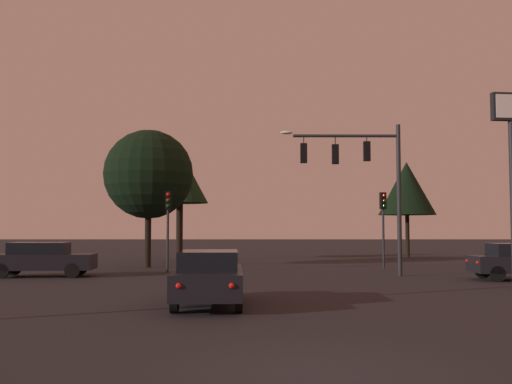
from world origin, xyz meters
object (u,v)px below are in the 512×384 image
object	(u,v)px
traffic_signal_mast_arm	(363,170)
car_crossing_left	(42,259)
car_nearside_lane	(210,277)
tree_center_horizon	(407,189)
traffic_light_corner_right	(384,214)
tree_right_cluster	(180,177)
store_sign_illuminated	(512,145)
tree_behind_sign	(149,174)
traffic_light_corner_left	(168,214)

from	to	relation	value
traffic_signal_mast_arm	car_crossing_left	bearing A→B (deg)	-178.14
car_nearside_lane	traffic_signal_mast_arm	bearing A→B (deg)	59.38
car_nearside_lane	tree_center_horizon	xyz separation A→B (m)	(12.62, 27.91, 4.33)
traffic_light_corner_right	tree_right_cluster	distance (m)	14.63
store_sign_illuminated	tree_right_cluster	size ratio (longest dim) A/B	0.94
traffic_signal_mast_arm	tree_center_horizon	bearing A→B (deg)	69.73
traffic_signal_mast_arm	car_nearside_lane	bearing A→B (deg)	-120.62
car_crossing_left	tree_right_cluster	distance (m)	14.82
tree_behind_sign	tree_right_cluster	world-z (taller)	tree_behind_sign
tree_center_horizon	traffic_light_corner_left	bearing A→B (deg)	-135.19
car_crossing_left	tree_right_cluster	bearing A→B (deg)	71.72
tree_behind_sign	traffic_light_corner_left	bearing A→B (deg)	-66.68
car_crossing_left	tree_right_cluster	size ratio (longest dim) A/B	0.63
car_nearside_lane	store_sign_illuminated	xyz separation A→B (m)	(10.40, 4.36, 4.31)
traffic_light_corner_right	traffic_light_corner_left	bearing A→B (deg)	-165.75
traffic_light_corner_left	car_crossing_left	world-z (taller)	traffic_light_corner_left
store_sign_illuminated	tree_center_horizon	size ratio (longest dim) A/B	0.98
car_nearside_lane	tree_right_cluster	distance (m)	24.03
traffic_light_corner_left	store_sign_illuminated	bearing A→B (deg)	-30.98
car_nearside_lane	store_sign_illuminated	bearing A→B (deg)	22.75
store_sign_illuminated	tree_behind_sign	xyz separation A→B (m)	(-15.05, 11.88, 0.02)
traffic_signal_mast_arm	traffic_light_corner_left	distance (m)	9.57
tree_behind_sign	tree_right_cluster	size ratio (longest dim) A/B	1.03
traffic_light_corner_left	tree_behind_sign	bearing A→B (deg)	113.32
traffic_light_corner_left	car_nearside_lane	bearing A→B (deg)	-76.42
store_sign_illuminated	tree_center_horizon	xyz separation A→B (m)	(2.22, 23.55, 0.02)
traffic_light_corner_right	tree_center_horizon	distance (m)	13.64
car_crossing_left	traffic_signal_mast_arm	bearing A→B (deg)	1.86
car_crossing_left	car_nearside_lane	bearing A→B (deg)	-50.34
tree_center_horizon	tree_right_cluster	xyz separation A→B (m)	(-16.43, -4.66, 0.44)
store_sign_illuminated	tree_right_cluster	xyz separation A→B (m)	(-14.21, 18.89, 0.45)
tree_right_cluster	tree_center_horizon	bearing A→B (deg)	15.84
traffic_signal_mast_arm	car_nearside_lane	world-z (taller)	traffic_signal_mast_arm
traffic_light_corner_left	tree_right_cluster	distance (m)	11.22
traffic_signal_mast_arm	traffic_light_corner_left	world-z (taller)	traffic_signal_mast_arm
tree_center_horizon	store_sign_illuminated	bearing A→B (deg)	-95.39
traffic_light_corner_right	store_sign_illuminated	size ratio (longest dim) A/B	0.58
traffic_signal_mast_arm	tree_behind_sign	world-z (taller)	tree_behind_sign
store_sign_illuminated	tree_behind_sign	size ratio (longest dim) A/B	0.92
tree_center_horizon	car_nearside_lane	bearing A→B (deg)	-114.33
car_crossing_left	store_sign_illuminated	size ratio (longest dim) A/B	0.67
car_nearside_lane	tree_center_horizon	distance (m)	30.93
traffic_light_corner_right	store_sign_illuminated	distance (m)	11.32
tree_center_horizon	car_crossing_left	bearing A→B (deg)	-139.19
traffic_light_corner_right	car_crossing_left	distance (m)	17.31
store_sign_illuminated	car_nearside_lane	bearing A→B (deg)	-157.25
traffic_light_corner_left	traffic_light_corner_right	xyz separation A→B (m)	(11.12, 2.82, 0.07)
tree_behind_sign	tree_right_cluster	xyz separation A→B (m)	(0.84, 7.00, 0.43)
car_crossing_left	store_sign_illuminated	distance (m)	19.90
traffic_light_corner_right	tree_behind_sign	bearing A→B (deg)	175.45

